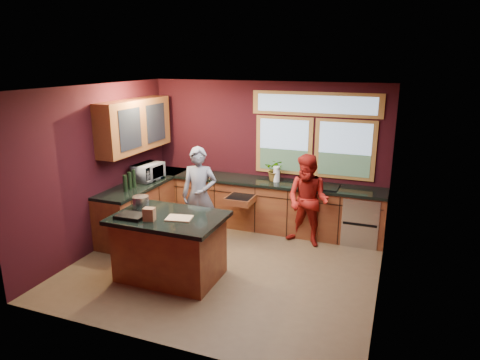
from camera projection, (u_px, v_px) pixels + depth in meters
The scene contains 14 objects.
floor at pixel (225, 266), 6.60m from camera, with size 4.50×4.50×0.00m, color brown.
room_shell at pixel (197, 145), 6.61m from camera, with size 4.52×4.02×2.71m.
back_counter at pixel (270, 205), 7.93m from camera, with size 4.50×0.64×0.93m.
left_counter at pixel (146, 205), 7.91m from camera, with size 0.64×2.30×0.93m.
island at pixel (170, 246), 6.15m from camera, with size 1.55×1.05×0.95m.
person_grey at pixel (199, 195), 7.31m from camera, with size 0.61×0.40×1.67m, color slate.
person_red at pixel (308, 201), 7.17m from camera, with size 0.76×0.60×1.57m, color maroon.
microwave at pixel (148, 172), 7.82m from camera, with size 0.56×0.38×0.31m, color #999999.
potted_plant at pixel (276, 170), 7.77m from camera, with size 0.36×0.31×0.40m, color #999999.
paper_towel at pixel (276, 174), 7.73m from camera, with size 0.12×0.12×0.28m, color silver.
cutting_board at pixel (179, 218), 5.91m from camera, with size 0.35×0.25×0.02m, color #A87F56.
stock_pot at pixel (141, 202), 6.33m from camera, with size 0.24×0.24×0.18m, color #B2B2B7.
paper_bag at pixel (149, 214), 5.83m from camera, with size 0.15×0.12×0.18m, color brown.
black_tray at pixel (131, 216), 5.95m from camera, with size 0.40×0.28×0.05m, color black.
Camera 1 is at (2.35, -5.51, 3.08)m, focal length 32.00 mm.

